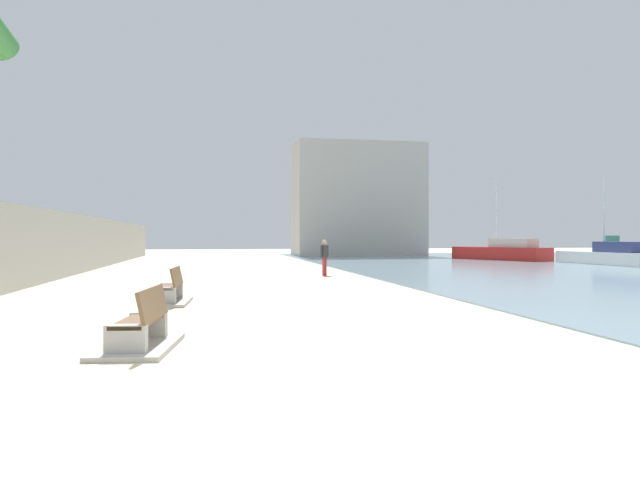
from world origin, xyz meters
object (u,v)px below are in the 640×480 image
at_px(bench_near, 140,334).
at_px(boat_distant, 502,251).
at_px(person_walking, 324,255).
at_px(boat_nearest, 610,256).
at_px(bench_far, 169,295).
at_px(boat_far_left, 610,248).

relative_size(bench_near, boat_distant, 0.28).
relative_size(person_walking, boat_nearest, 0.22).
xyz_separation_m(bench_near, bench_far, (-0.01, 6.43, 0.00)).
height_order(person_walking, boat_nearest, boat_nearest).
bearing_deg(person_walking, bench_far, -121.14).
bearing_deg(person_walking, bench_near, -110.40).
bearing_deg(boat_far_left, boat_nearest, -127.01).
relative_size(bench_near, bench_far, 1.02).
height_order(bench_near, bench_far, same).
relative_size(person_walking, boat_far_left, 0.22).
xyz_separation_m(boat_nearest, boat_distant, (-3.07, 8.19, 0.08)).
xyz_separation_m(bench_far, boat_nearest, (25.96, 16.82, 0.36)).
bearing_deg(bench_near, person_walking, 69.60).
height_order(boat_distant, boat_far_left, boat_distant).
bearing_deg(boat_distant, boat_far_left, 28.15).
distance_m(bench_near, boat_far_left, 55.24).
distance_m(bench_near, boat_distant, 38.89).
height_order(bench_far, boat_distant, boat_distant).
bearing_deg(boat_far_left, bench_near, -134.00).
xyz_separation_m(bench_near, boat_nearest, (25.95, 23.25, 0.36)).
bearing_deg(boat_far_left, boat_distant, -151.85).
relative_size(bench_far, boat_far_left, 0.29).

